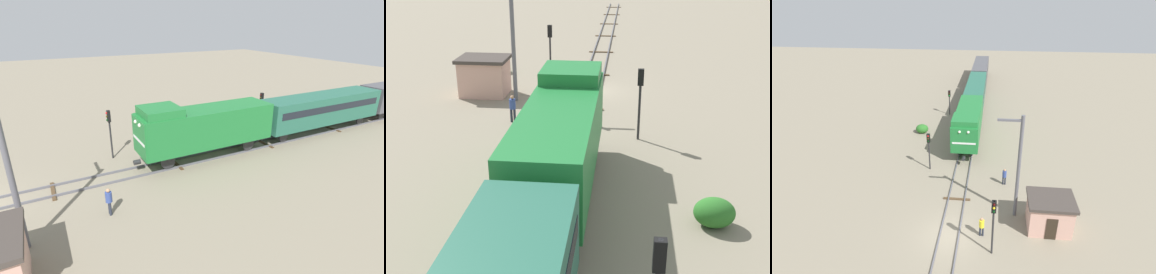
# 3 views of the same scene
# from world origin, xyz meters

# --- Properties ---
(locomotive) EXTENTS (2.90, 11.60, 4.60)m
(locomotive) POSITION_xyz_m (0.00, 15.85, 2.77)
(locomotive) COLOR #1E7233
(locomotive) RESTS_ON railway_track
(passenger_car_leading) EXTENTS (2.84, 14.00, 3.66)m
(passenger_car_leading) POSITION_xyz_m (0.00, 29.18, 2.52)
(passenger_car_leading) COLOR #26604C
(passenger_car_leading) RESTS_ON railway_track
(traffic_signal_mid) EXTENTS (0.32, 0.34, 4.03)m
(traffic_signal_mid) POSITION_xyz_m (-3.40, 9.22, 2.81)
(traffic_signal_mid) COLOR #262628
(traffic_signal_mid) RESTS_ON ground
(traffic_signal_far) EXTENTS (0.32, 0.34, 3.74)m
(traffic_signal_far) POSITION_xyz_m (-3.60, 24.62, 2.62)
(traffic_signal_far) COLOR #262628
(traffic_signal_far) RESTS_ON ground
(worker_by_signal) EXTENTS (0.38, 0.38, 1.70)m
(worker_by_signal) POSITION_xyz_m (4.20, 7.22, 1.00)
(worker_by_signal) COLOR #262B38
(worker_by_signal) RESTS_ON ground
(catenary_mast) EXTENTS (1.94, 0.28, 8.83)m
(catenary_mast) POSITION_xyz_m (4.94, 2.93, 4.67)
(catenary_mast) COLOR #595960
(catenary_mast) RESTS_ON ground
(bush_near) EXTENTS (1.61, 1.32, 1.17)m
(bush_near) POSITION_xyz_m (-6.22, 17.86, 0.59)
(bush_near) COLOR #2B6D26
(bush_near) RESTS_ON ground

